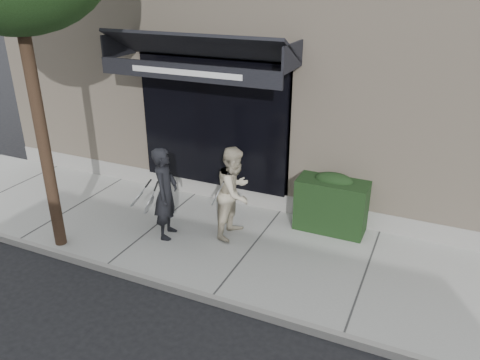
% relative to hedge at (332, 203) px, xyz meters
% --- Properties ---
extents(ground, '(80.00, 80.00, 0.00)m').
position_rel_hedge_xyz_m(ground, '(-1.10, -1.25, -0.66)').
color(ground, black).
rests_on(ground, ground).
extents(sidewalk, '(20.00, 3.00, 0.12)m').
position_rel_hedge_xyz_m(sidewalk, '(-1.10, -1.25, -0.60)').
color(sidewalk, '#9F9F99').
rests_on(sidewalk, ground).
extents(curb, '(20.00, 0.10, 0.14)m').
position_rel_hedge_xyz_m(curb, '(-1.10, -2.80, -0.59)').
color(curb, gray).
rests_on(curb, ground).
extents(building_facade, '(14.30, 8.04, 5.64)m').
position_rel_hedge_xyz_m(building_facade, '(-1.11, 3.71, 2.08)').
color(building_facade, '#C2AE94').
rests_on(building_facade, ground).
extents(hedge, '(1.30, 0.70, 1.14)m').
position_rel_hedge_xyz_m(hedge, '(0.00, 0.00, 0.00)').
color(hedge, black).
rests_on(hedge, sidewalk).
extents(pedestrian_front, '(0.83, 0.80, 1.72)m').
position_rel_hedge_xyz_m(pedestrian_front, '(-2.69, -1.51, 0.32)').
color(pedestrian_front, black).
rests_on(pedestrian_front, sidewalk).
extents(pedestrian_back, '(0.71, 0.87, 1.72)m').
position_rel_hedge_xyz_m(pedestrian_back, '(-1.57, -0.95, 0.32)').
color(pedestrian_back, '#BBB096').
rests_on(pedestrian_back, sidewalk).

